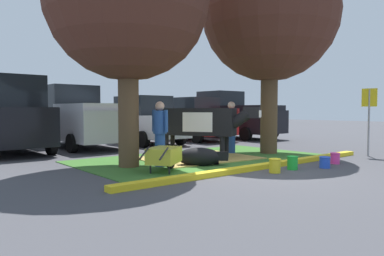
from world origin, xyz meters
TOP-DOWN VIEW (x-y plane):
  - ground_plane at (0.00, 0.00)m, footprint 80.00×80.00m
  - grass_island at (0.49, 2.42)m, footprint 7.25×4.21m
  - curb_yellow at (0.49, 0.17)m, footprint 8.45×0.24m
  - hay_bedding at (0.32, 2.50)m, footprint 3.37×2.63m
  - shade_tree_right at (3.00, 2.07)m, footprint 4.40×4.40m
  - cow_holstein at (0.46, 2.61)m, footprint 1.98×2.85m
  - calf_lying at (-0.53, 1.43)m, footprint 1.23×1.06m
  - person_handler at (1.93, 2.74)m, footprint 0.34×0.47m
  - person_visitor_near at (-1.39, 1.98)m, footprint 0.34×0.52m
  - wheelbarrow at (-1.76, 1.26)m, footprint 1.46×1.24m
  - parking_sign at (4.87, -0.33)m, footprint 0.16×0.43m
  - bucket_yellow at (0.15, -0.39)m, footprint 0.28×0.28m
  - bucket_green at (0.85, -0.38)m, footprint 0.27×0.27m
  - bucket_blue at (1.68, -0.74)m, footprint 0.28×0.28m
  - bucket_pink at (2.54, -0.53)m, footprint 0.26×0.26m
  - suv_dark_grey at (-3.64, 7.74)m, footprint 2.16×4.62m
  - pickup_truck_maroon at (-0.97, 8.22)m, footprint 2.27×5.42m
  - sedan_silver at (1.67, 7.72)m, footprint 2.06×4.42m
  - sedan_red at (4.45, 7.82)m, footprint 2.06×4.42m
  - pickup_truck_black at (7.06, 7.74)m, footprint 2.27×5.42m

SIDE VIEW (x-z plane):
  - ground_plane at x=0.00m, z-range 0.00..0.00m
  - grass_island at x=0.49m, z-range 0.00..0.02m
  - hay_bedding at x=0.32m, z-range 0.01..0.04m
  - curb_yellow at x=0.49m, z-range 0.00..0.12m
  - bucket_blue at x=1.68m, z-range 0.01..0.29m
  - bucket_pink at x=2.54m, z-range 0.01..0.30m
  - bucket_green at x=0.85m, z-range 0.01..0.33m
  - bucket_yellow at x=0.15m, z-range 0.01..0.34m
  - calf_lying at x=-0.53m, z-range 0.00..0.48m
  - wheelbarrow at x=-1.76m, z-range 0.07..0.70m
  - person_visitor_near at x=-1.39m, z-range 0.06..1.72m
  - person_handler at x=1.93m, z-range 0.07..1.78m
  - sedan_silver at x=1.67m, z-range -0.03..1.99m
  - sedan_red at x=4.45m, z-range -0.03..1.99m
  - cow_holstein at x=0.46m, z-range 0.31..1.84m
  - pickup_truck_maroon at x=-0.97m, z-range -0.10..2.32m
  - pickup_truck_black at x=7.06m, z-range -0.10..2.32m
  - suv_dark_grey at x=-3.64m, z-range 0.01..2.53m
  - parking_sign at x=4.87m, z-range 0.43..2.54m
  - shade_tree_right at x=3.00m, z-range 1.16..7.93m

